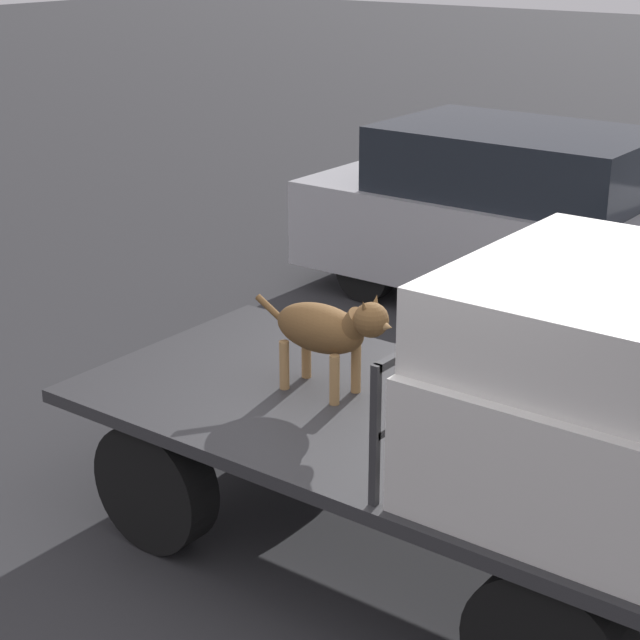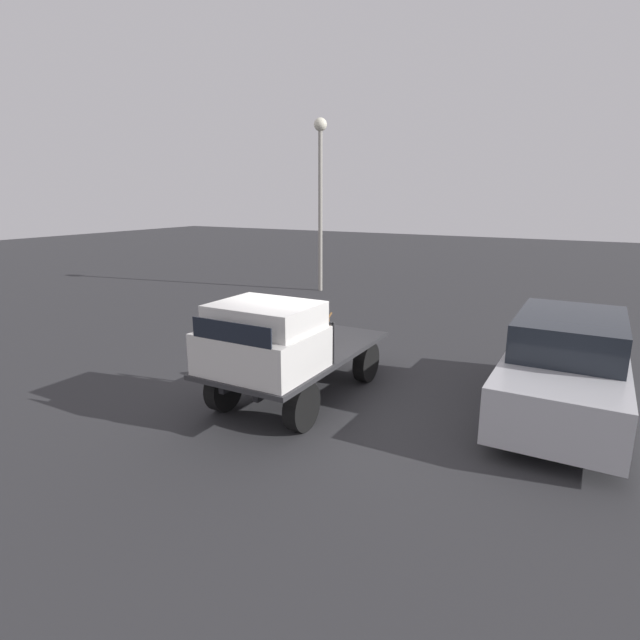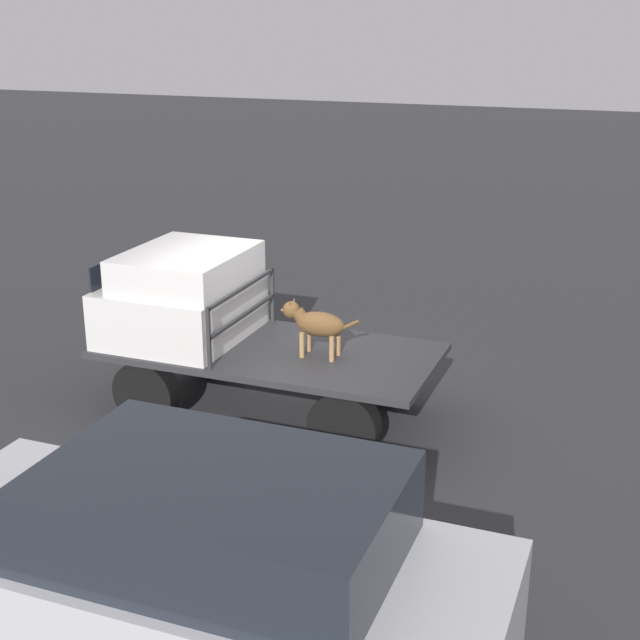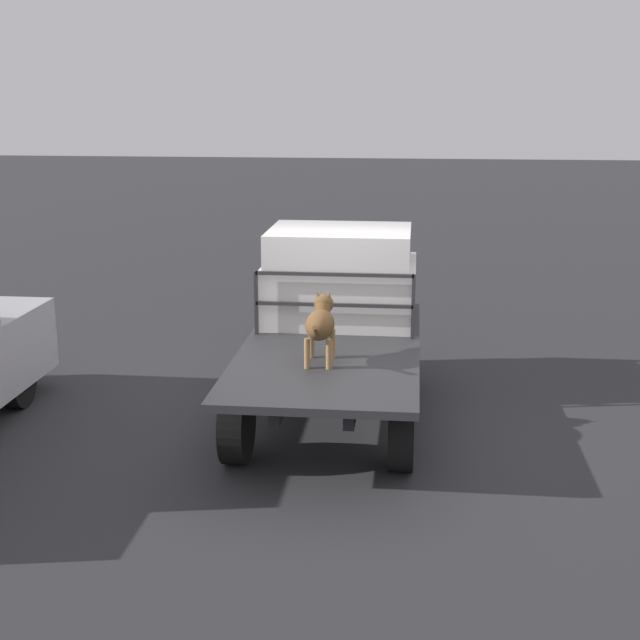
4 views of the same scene
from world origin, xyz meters
name	(u,v)px [view 3 (image 3 of 4)]	position (x,y,z in m)	size (l,w,h in m)	color
ground_plane	(270,412)	(0.00, 0.00, 0.00)	(80.00, 80.00, 0.00)	#2D2D30
flatbed_truck	(269,366)	(0.00, 0.00, 0.62)	(4.08, 1.92, 0.86)	black
truck_cab	(183,296)	(1.16, 0.00, 1.39)	(1.58, 1.80, 1.11)	silver
truck_headboard	(243,306)	(0.34, 0.00, 1.35)	(0.04, 1.80, 0.73)	#2D2D30
dog	(314,323)	(-0.62, 0.05, 1.27)	(1.00, 0.29, 0.67)	#9E7547
parked_sedan	(202,575)	(-1.46, 4.41, 0.86)	(4.53, 1.85, 1.73)	black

